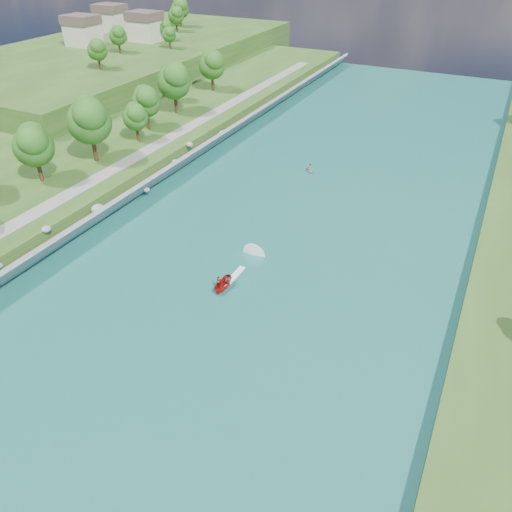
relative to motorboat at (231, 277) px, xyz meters
The scene contains 9 objects.
ground 15.15m from the motorboat, 87.47° to the right, with size 260.00×260.00×0.00m, color #2D5119.
river_water 4.97m from the motorboat, 82.20° to the left, with size 55.00×240.00×0.10m, color #17594D.
ridge_west 114.42m from the motorboat, 135.69° to the left, with size 60.00×120.00×9.00m, color #2D5119.
riprap_bank 25.56m from the motorboat, behind, with size 4.20×236.00×4.46m.
riverside_path 32.33m from the motorboat, behind, with size 3.00×200.00×0.10m, color gray.
ridge_houses 122.91m from the motorboat, 136.03° to the left, with size 29.50×29.50×8.40m.
trees_ridge 117.57m from the motorboat, 129.70° to the left, with size 22.76×66.09×10.86m.
motorboat is the anchor object (origin of this frame).
raft 37.34m from the motorboat, 95.04° to the left, with size 3.10×3.12×1.55m.
Camera 1 is at (25.92, -30.81, 39.45)m, focal length 35.00 mm.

